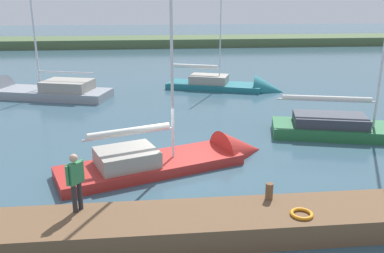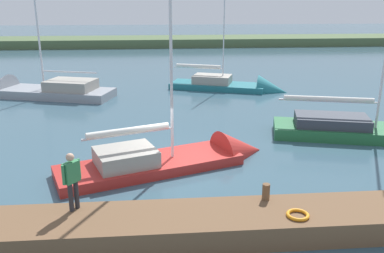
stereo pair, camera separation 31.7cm
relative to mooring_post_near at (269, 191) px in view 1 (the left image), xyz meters
The scene contains 9 objects.
ground_plane 5.48m from the mooring_post_near, 60.89° to the right, with size 200.00×200.00×0.00m, color #385666.
far_shoreline 51.63m from the mooring_post_near, 87.09° to the right, with size 180.00×8.00×2.40m, color #4C603D.
dock_pier 2.79m from the mooring_post_near, 14.91° to the left, with size 26.22×2.00×0.74m, color brown.
mooring_post_near is the anchor object (origin of this frame).
life_ring_buoy 1.29m from the mooring_post_near, 120.57° to the left, with size 0.66×0.66×0.10m, color orange.
sailboat_outer_mooring 22.31m from the mooring_post_near, 56.32° to the right, with size 10.61×5.59×11.89m.
sailboat_mid_channel 19.45m from the mooring_post_near, 98.70° to the right, with size 9.22×5.32×9.19m.
sailboat_inner_slip 5.42m from the mooring_post_near, 66.48° to the right, with size 9.32×5.30×11.45m.
person_on_dock 5.84m from the mooring_post_near, ahead, with size 0.47×0.55×1.77m.
Camera 1 is at (0.94, 15.85, 6.68)m, focal length 38.18 mm.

